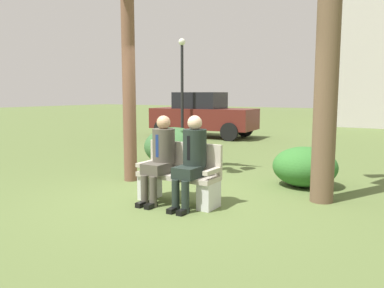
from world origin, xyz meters
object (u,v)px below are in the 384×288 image
(park_bench, at_px, (180,177))
(shrub_mid_lawn, at_px, (305,167))
(seated_man_left, at_px, (160,154))
(seated_man_right, at_px, (192,157))
(shrub_near_bench, at_px, (174,147))
(parked_car_near, at_px, (203,115))
(street_lamp, at_px, (182,78))

(park_bench, xyz_separation_m, shrub_mid_lawn, (1.31, 2.01, -0.04))
(seated_man_left, distance_m, seated_man_right, 0.55)
(seated_man_left, height_order, shrub_mid_lawn, seated_man_left)
(shrub_near_bench, distance_m, shrub_mid_lawn, 3.10)
(seated_man_left, height_order, shrub_near_bench, seated_man_left)
(seated_man_left, distance_m, shrub_near_bench, 2.97)
(shrub_mid_lawn, xyz_separation_m, parked_car_near, (-5.53, 5.95, 0.48))
(park_bench, distance_m, parked_car_near, 9.02)
(seated_man_left, height_order, seated_man_right, seated_man_right)
(shrub_mid_lawn, relative_size, parked_car_near, 0.28)
(park_bench, bearing_deg, seated_man_right, -22.19)
(park_bench, xyz_separation_m, seated_man_left, (-0.27, -0.12, 0.34))
(seated_man_right, distance_m, street_lamp, 8.50)
(seated_man_left, relative_size, street_lamp, 0.37)
(seated_man_right, relative_size, parked_car_near, 0.33)
(shrub_near_bench, distance_m, parked_car_near, 6.06)
(park_bench, relative_size, parked_car_near, 0.31)
(shrub_mid_lawn, height_order, parked_car_near, parked_car_near)
(shrub_mid_lawn, bearing_deg, parked_car_near, 132.89)
(shrub_mid_lawn, distance_m, street_lamp, 7.69)
(park_bench, relative_size, street_lamp, 0.36)
(shrub_mid_lawn, height_order, street_lamp, street_lamp)
(seated_man_right, relative_size, shrub_mid_lawn, 1.17)
(seated_man_right, relative_size, shrub_near_bench, 0.94)
(park_bench, height_order, shrub_near_bench, park_bench)
(shrub_near_bench, relative_size, shrub_mid_lawn, 1.24)
(park_bench, height_order, street_lamp, street_lamp)
(seated_man_left, relative_size, seated_man_right, 0.99)
(park_bench, relative_size, seated_man_right, 0.95)
(park_bench, bearing_deg, parked_car_near, 117.89)
(seated_man_left, xyz_separation_m, seated_man_right, (0.55, 0.00, 0.01))
(seated_man_left, height_order, parked_car_near, parked_car_near)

